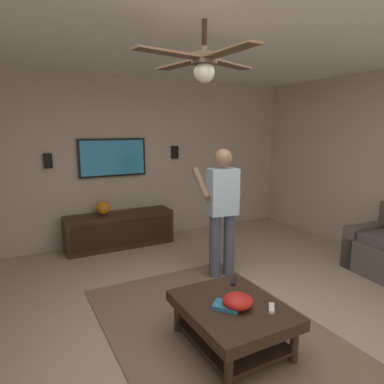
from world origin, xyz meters
name	(u,v)px	position (x,y,z in m)	size (l,w,h in m)	color
ground_plane	(230,331)	(0.00, 0.00, 0.00)	(7.44, 7.44, 0.00)	tan
wall_back_tv	(124,161)	(3.13, 0.00, 1.35)	(0.10, 6.40, 2.71)	#BCA893
ceiling_slab	(236,17)	(0.00, 0.00, 2.76)	(6.36, 6.40, 0.10)	white
area_rug	(219,333)	(0.01, 0.11, 0.01)	(2.89, 1.88, 0.01)	#7A604C
coffee_table	(232,315)	(-0.19, 0.11, 0.30)	(1.00, 0.80, 0.40)	#332116
media_console	(120,230)	(2.80, 0.22, 0.28)	(0.45, 1.70, 0.55)	#332116
tv	(113,158)	(3.04, 0.22, 1.42)	(0.05, 1.08, 0.61)	black
person_standing	(222,205)	(1.09, -0.61, 0.93)	(0.59, 0.59, 1.64)	#4C5166
bowl	(238,301)	(-0.27, 0.11, 0.46)	(0.26, 0.26, 0.12)	red
remote_white	(272,308)	(-0.42, -0.12, 0.41)	(0.15, 0.04, 0.02)	white
remote_black	(234,281)	(0.14, -0.14, 0.41)	(0.15, 0.04, 0.02)	black
book	(227,306)	(-0.23, 0.19, 0.42)	(0.22, 0.16, 0.04)	teal
vase_round	(103,208)	(2.83, 0.46, 0.66)	(0.22, 0.22, 0.22)	orange
wall_speaker_left	(175,152)	(3.05, -0.89, 1.47)	(0.06, 0.12, 0.22)	black
wall_speaker_right	(48,161)	(3.05, 1.19, 1.41)	(0.06, 0.12, 0.22)	black
ceiling_fan	(203,63)	(-0.04, 0.33, 2.38)	(1.20, 1.18, 0.46)	#4C3828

